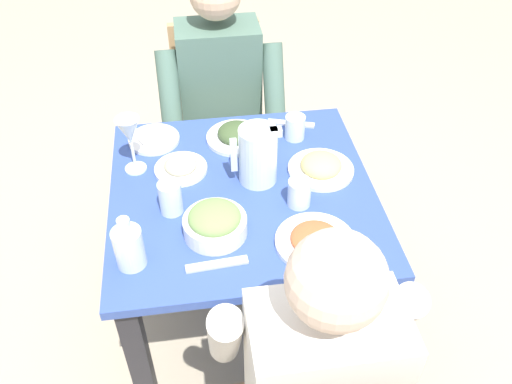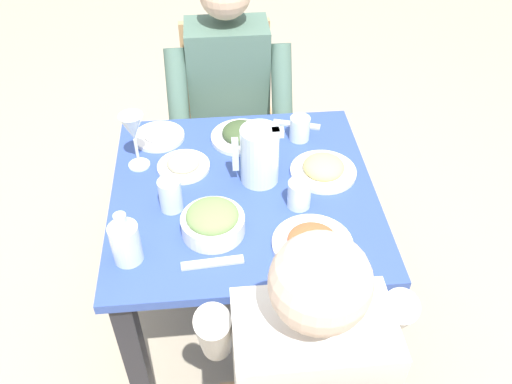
% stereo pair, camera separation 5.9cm
% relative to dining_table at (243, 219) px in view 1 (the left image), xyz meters
% --- Properties ---
extents(ground_plane, '(8.00, 8.00, 0.00)m').
position_rel_dining_table_xyz_m(ground_plane, '(0.00, 0.00, -0.57)').
color(ground_plane, tan).
extents(dining_table, '(0.82, 0.82, 0.70)m').
position_rel_dining_table_xyz_m(dining_table, '(0.00, 0.00, 0.00)').
color(dining_table, '#334C99').
rests_on(dining_table, ground_plane).
extents(chair_near, '(0.40, 0.40, 0.86)m').
position_rel_dining_table_xyz_m(chair_near, '(0.01, -0.78, -0.09)').
color(chair_near, tan).
rests_on(chair_near, ground_plane).
extents(diner_near, '(0.48, 0.53, 1.16)m').
position_rel_dining_table_xyz_m(diner_near, '(0.01, -0.58, 0.06)').
color(diner_near, '#4C6B5B').
rests_on(diner_near, ground_plane).
extents(diner_far, '(0.48, 0.53, 1.16)m').
position_rel_dining_table_xyz_m(diner_far, '(-0.09, 0.58, 0.06)').
color(diner_far, silver).
rests_on(diner_far, ground_plane).
extents(water_pitcher, '(0.16, 0.12, 0.19)m').
position_rel_dining_table_xyz_m(water_pitcher, '(-0.05, -0.05, 0.23)').
color(water_pitcher, silver).
rests_on(water_pitcher, dining_table).
extents(salad_bowl, '(0.18, 0.18, 0.09)m').
position_rel_dining_table_xyz_m(salad_bowl, '(0.10, 0.17, 0.17)').
color(salad_bowl, white).
rests_on(salad_bowl, dining_table).
extents(plate_beans, '(0.17, 0.17, 0.04)m').
position_rel_dining_table_xyz_m(plate_beans, '(0.19, -0.12, 0.14)').
color(plate_beans, white).
rests_on(plate_beans, dining_table).
extents(plate_rice_curry, '(0.23, 0.23, 0.04)m').
position_rel_dining_table_xyz_m(plate_rice_curry, '(-0.17, 0.26, 0.14)').
color(plate_rice_curry, white).
rests_on(plate_rice_curry, dining_table).
extents(plate_dolmas, '(0.21, 0.21, 0.06)m').
position_rel_dining_table_xyz_m(plate_dolmas, '(-0.01, -0.27, 0.15)').
color(plate_dolmas, white).
rests_on(plate_dolmas, dining_table).
extents(plate_fries, '(0.21, 0.21, 0.06)m').
position_rel_dining_table_xyz_m(plate_fries, '(-0.26, -0.06, 0.15)').
color(plate_fries, white).
rests_on(plate_fries, dining_table).
extents(plate_yoghurt, '(0.18, 0.18, 0.04)m').
position_rel_dining_table_xyz_m(plate_yoghurt, '(0.27, -0.30, 0.14)').
color(plate_yoghurt, white).
rests_on(plate_yoghurt, dining_table).
extents(water_glass_far_right, '(0.07, 0.07, 0.09)m').
position_rel_dining_table_xyz_m(water_glass_far_right, '(-0.22, -0.25, 0.17)').
color(water_glass_far_right, silver).
rests_on(water_glass_far_right, dining_table).
extents(water_glass_near_left, '(0.07, 0.07, 0.09)m').
position_rel_dining_table_xyz_m(water_glass_near_left, '(-0.16, 0.09, 0.17)').
color(water_glass_near_left, silver).
rests_on(water_glass_near_left, dining_table).
extents(water_glass_near_right, '(0.07, 0.07, 0.10)m').
position_rel_dining_table_xyz_m(water_glass_near_right, '(0.22, 0.06, 0.18)').
color(water_glass_near_right, silver).
rests_on(water_glass_near_right, dining_table).
extents(wine_glass, '(0.08, 0.08, 0.20)m').
position_rel_dining_table_xyz_m(wine_glass, '(0.33, -0.15, 0.27)').
color(wine_glass, silver).
rests_on(wine_glass, dining_table).
extents(oil_carafe, '(0.08, 0.08, 0.16)m').
position_rel_dining_table_xyz_m(oil_carafe, '(0.33, 0.25, 0.19)').
color(oil_carafe, silver).
rests_on(oil_carafe, dining_table).
extents(fork_near, '(0.17, 0.04, 0.01)m').
position_rel_dining_table_xyz_m(fork_near, '(0.11, 0.30, 0.13)').
color(fork_near, silver).
rests_on(fork_near, dining_table).
extents(knife_near, '(0.19, 0.03, 0.01)m').
position_rel_dining_table_xyz_m(knife_near, '(-0.04, -0.31, 0.13)').
color(knife_near, silver).
rests_on(knife_near, dining_table).
extents(fork_far, '(0.17, 0.08, 0.01)m').
position_rel_dining_table_xyz_m(fork_far, '(-0.22, -0.33, 0.13)').
color(fork_far, silver).
rests_on(fork_far, dining_table).
extents(knife_far, '(0.18, 0.09, 0.01)m').
position_rel_dining_table_xyz_m(knife_far, '(-0.07, -0.29, 0.13)').
color(knife_far, silver).
rests_on(knife_far, dining_table).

